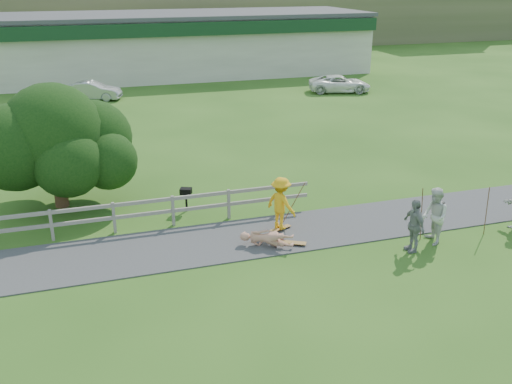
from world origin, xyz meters
The scene contains 18 objects.
ground centered at (0.00, 0.00, 0.00)m, with size 260.00×260.00×0.00m, color #2A5317.
path centered at (0.00, 1.50, 0.02)m, with size 34.00×3.00×0.04m, color #3E3E40.
fence centered at (-4.62, 3.30, 0.72)m, with size 15.05×0.10×1.10m.
strip_mall centered at (4.00, 34.94, 2.58)m, with size 32.50×10.75×5.10m.
skater_rider centered at (1.41, 1.74, 0.91)m, with size 1.18×0.68×1.83m, color #F2AA16.
skater_fallen centered at (0.55, 0.69, 0.31)m, with size 1.72×0.41×0.63m, color tan.
spectator_a centered at (5.80, -0.63, 0.94)m, with size 0.92×0.71×1.89m, color silver.
spectator_b centered at (4.87, -0.92, 0.88)m, with size 1.03×0.43×1.76m, color gray.
car_silver centered at (-3.67, 25.85, 0.64)m, with size 1.35×3.87×1.28m, color #9D9EA4.
car_white centered at (13.81, 23.19, 0.62)m, with size 2.06×4.48×1.24m, color white.
tree centered at (-5.71, 6.33, 1.82)m, with size 5.93×5.93×3.65m, color black, non-canonical shape.
bbq centered at (-1.32, 4.43, 0.45)m, with size 0.41×0.31×0.89m, color black, non-canonical shape.
longboard_rider centered at (1.41, 1.74, 0.05)m, with size 0.83×0.20×0.09m, color brown, non-canonical shape.
longboard_fallen centered at (1.35, 0.59, 0.05)m, with size 0.98×0.24×0.11m, color brown, non-canonical shape.
helmet centered at (1.15, 1.04, 0.12)m, with size 0.24×0.24×0.24m, color #B91431.
pole_rider centered at (2.01, 2.14, 0.86)m, with size 0.03×0.03×1.72m, color brown.
pole_spec_left centered at (5.54, -0.30, 0.91)m, with size 0.03×0.03×1.83m, color brown.
pole_spec_right centered at (7.84, -0.59, 0.85)m, with size 0.03×0.03×1.71m, color brown.
Camera 1 is at (-4.76, -14.90, 8.27)m, focal length 40.00 mm.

